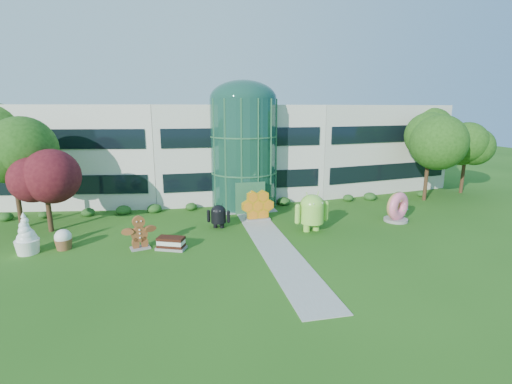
{
  "coord_description": "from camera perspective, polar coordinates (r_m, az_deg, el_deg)",
  "views": [
    {
      "loc": [
        -6.23,
        -21.54,
        9.02
      ],
      "look_at": [
        -0.15,
        6.0,
        2.6
      ],
      "focal_mm": 26.0,
      "sensor_mm": 36.0,
      "label": 1
    }
  ],
  "objects": [
    {
      "name": "building",
      "position": [
        40.26,
        -3.5,
        6.57
      ],
      "size": [
        46.0,
        15.0,
        9.3
      ],
      "primitive_type": null,
      "color": "beige",
      "rests_on": "ground"
    },
    {
      "name": "walkway",
      "position": [
        25.96,
        2.24,
        -7.47
      ],
      "size": [
        2.4,
        20.0,
        0.04
      ],
      "primitive_type": "cube",
      "color": "#9E9E93",
      "rests_on": "ground"
    },
    {
      "name": "gingerbread",
      "position": [
        25.38,
        -17.52,
        -5.91
      ],
      "size": [
        2.61,
        1.56,
        2.26
      ],
      "primitive_type": null,
      "rotation": [
        0.0,
        0.0,
        0.27
      ],
      "color": "brown",
      "rests_on": "ground"
    },
    {
      "name": "ground",
      "position": [
        24.17,
        3.46,
        -9.12
      ],
      "size": [
        140.0,
        140.0,
        0.0
      ],
      "primitive_type": "plane",
      "color": "#215114",
      "rests_on": "ground"
    },
    {
      "name": "honeycomb",
      "position": [
        30.31,
        0.27,
        -2.29
      ],
      "size": [
        2.92,
        1.23,
        2.24
      ],
      "primitive_type": null,
      "rotation": [
        0.0,
        0.0,
        0.08
      ],
      "color": "orange",
      "rests_on": "ground"
    },
    {
      "name": "ice_cream_sandwich",
      "position": [
        24.96,
        -12.93,
        -7.67
      ],
      "size": [
        2.1,
        1.6,
        0.84
      ],
      "primitive_type": null,
      "rotation": [
        0.0,
        0.0,
        -0.4
      ],
      "color": "black",
      "rests_on": "ground"
    },
    {
      "name": "tree_red",
      "position": [
        31.07,
        -29.53,
        -0.04
      ],
      "size": [
        4.0,
        4.0,
        6.0
      ],
      "primitive_type": null,
      "color": "#3F0C14",
      "rests_on": "ground"
    },
    {
      "name": "donut",
      "position": [
        32.03,
        20.85,
        -2.11
      ],
      "size": [
        2.62,
        2.02,
        2.46
      ],
      "primitive_type": null,
      "rotation": [
        0.0,
        0.0,
        0.43
      ],
      "color": "#FB5F8B",
      "rests_on": "ground"
    },
    {
      "name": "cupcake",
      "position": [
        27.32,
        -27.53,
        -6.46
      ],
      "size": [
        1.33,
        1.33,
        1.36
      ],
      "primitive_type": null,
      "rotation": [
        0.0,
        0.0,
        0.19
      ],
      "color": "white",
      "rests_on": "ground"
    },
    {
      "name": "android_green",
      "position": [
        27.82,
        8.61,
        -2.7
      ],
      "size": [
        3.17,
        2.36,
        3.29
      ],
      "primitive_type": null,
      "rotation": [
        0.0,
        0.0,
        0.15
      ],
      "color": "#8BD644",
      "rests_on": "ground"
    },
    {
      "name": "atrium",
      "position": [
        34.36,
        -1.93,
        5.93
      ],
      "size": [
        6.0,
        6.0,
        9.8
      ],
      "primitive_type": "cylinder",
      "color": "#194738",
      "rests_on": "ground"
    },
    {
      "name": "trees_backdrop",
      "position": [
        35.43,
        -2.22,
        5.0
      ],
      "size": [
        52.0,
        8.0,
        8.4
      ],
      "primitive_type": null,
      "color": "#1C4310",
      "rests_on": "ground"
    },
    {
      "name": "froyo",
      "position": [
        27.48,
        -31.91,
        -5.41
      ],
      "size": [
        2.03,
        2.03,
        2.67
      ],
      "primitive_type": null,
      "rotation": [
        0.0,
        0.0,
        -0.39
      ],
      "color": "white",
      "rests_on": "ground"
    },
    {
      "name": "android_black",
      "position": [
        28.5,
        -5.8,
        -3.47
      ],
      "size": [
        2.15,
        1.76,
        2.11
      ],
      "primitive_type": null,
      "rotation": [
        0.0,
        0.0,
        -0.31
      ],
      "color": "black",
      "rests_on": "ground"
    }
  ]
}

